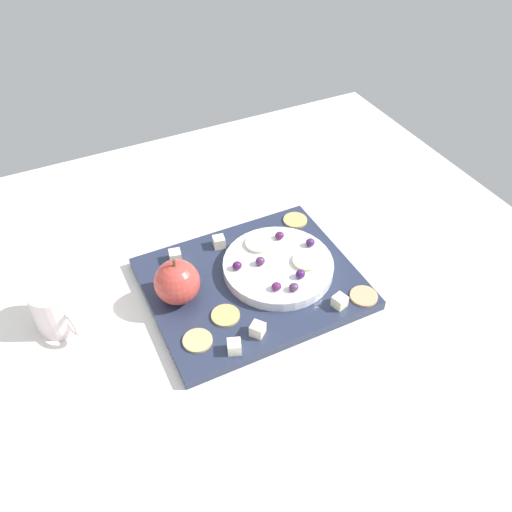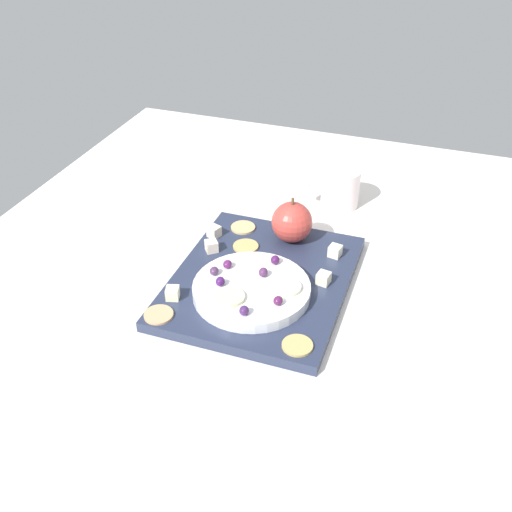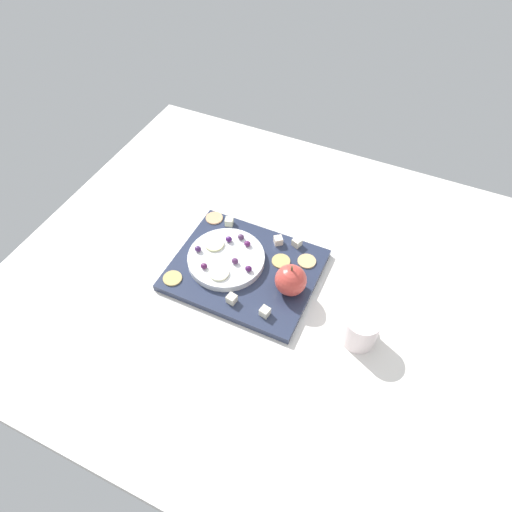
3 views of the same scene
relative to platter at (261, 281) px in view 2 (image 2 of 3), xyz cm
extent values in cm
cube|color=silver|center=(-4.21, -1.45, -2.74)|extent=(121.10, 108.44, 3.68)
cube|color=#272F48|center=(0.00, 0.00, 0.00)|extent=(34.38, 28.05, 1.80)
cylinder|color=white|center=(4.96, 0.06, 1.81)|extent=(18.74, 18.74, 1.82)
sphere|color=#C03F37|center=(-12.37, 1.49, 4.56)|extent=(7.33, 7.33, 7.33)
cylinder|color=brown|center=(-12.37, 1.49, 8.83)|extent=(0.50, 0.50, 1.20)
cube|color=#EFE8CB|center=(-9.88, 10.10, 1.90)|extent=(2.34, 2.34, 2.01)
cube|color=beige|center=(-1.64, 10.12, 1.90)|extent=(2.32, 2.32, 2.01)
cube|color=white|center=(-8.71, -12.04, 1.90)|extent=(2.57, 2.57, 2.01)
cube|color=#F9E5CC|center=(-4.65, -10.66, 1.90)|extent=(2.82, 2.82, 2.01)
cube|color=#F5F3C6|center=(9.97, -11.33, 1.90)|extent=(2.49, 2.49, 2.01)
cylinder|color=tan|center=(-12.94, -8.02, 1.10)|extent=(4.51, 4.51, 0.40)
cylinder|color=tan|center=(14.03, 10.27, 1.10)|extent=(4.51, 4.51, 0.40)
cylinder|color=tan|center=(-7.22, -5.39, 1.10)|extent=(4.51, 4.51, 0.40)
cylinder|color=tan|center=(14.56, -11.53, 1.10)|extent=(4.51, 4.51, 0.40)
ellipsoid|color=#521D4A|center=(8.00, 5.41, 3.40)|extent=(1.62, 1.46, 1.36)
ellipsoid|color=#581E55|center=(1.78, -5.25, 3.38)|extent=(1.62, 1.46, 1.33)
ellipsoid|color=#43195B|center=(6.54, -4.58, 3.46)|extent=(1.62, 1.46, 1.48)
ellipsoid|color=#522A55|center=(2.03, 1.02, 3.47)|extent=(1.62, 1.46, 1.50)
ellipsoid|color=#412155|center=(11.91, 1.39, 3.44)|extent=(1.62, 1.46, 1.45)
ellipsoid|color=#4A2E50|center=(4.19, -6.60, 3.37)|extent=(1.62, 1.46, 1.31)
ellipsoid|color=#471950|center=(-1.88, 1.76, 3.45)|extent=(1.62, 1.46, 1.46)
cylinder|color=beige|center=(3.97, 5.48, 3.02)|extent=(4.72, 4.72, 0.60)
cylinder|color=beige|center=(9.21, -2.00, 3.02)|extent=(4.72, 4.72, 0.60)
cylinder|color=white|center=(-30.43, 6.30, 3.03)|extent=(7.53, 7.53, 7.85)
torus|color=white|center=(-29.05, 1.52, 3.03)|extent=(1.88, 4.06, 4.00)
camera|label=1|loc=(-26.46, -55.47, 64.40)|focal=36.96mm
camera|label=2|loc=(75.80, 25.68, 61.26)|focal=42.47mm
camera|label=3|loc=(-31.46, 61.23, 87.33)|focal=32.09mm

